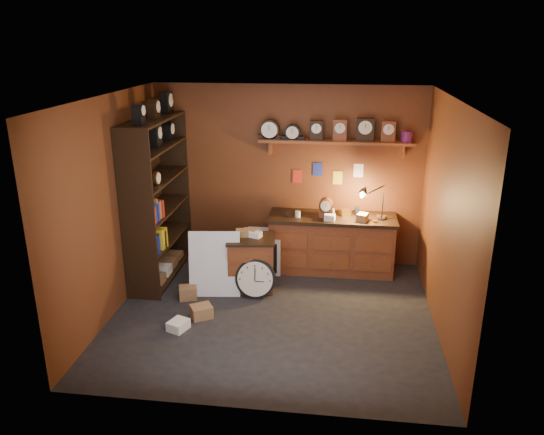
{
  "coord_description": "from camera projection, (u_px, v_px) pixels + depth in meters",
  "views": [
    {
      "loc": [
        0.75,
        -5.89,
        3.35
      ],
      "look_at": [
        -0.05,
        0.35,
        1.18
      ],
      "focal_mm": 35.0,
      "sensor_mm": 36.0,
      "label": 1
    }
  ],
  "objects": [
    {
      "name": "room_shell",
      "position": [
        278.0,
        181.0,
        6.25
      ],
      "size": [
        4.02,
        3.62,
        2.71
      ],
      "color": "brown",
      "rests_on": "ground"
    },
    {
      "name": "low_cabinet",
      "position": [
        251.0,
        261.0,
        7.32
      ],
      "size": [
        0.71,
        0.62,
        0.83
      ],
      "rotation": [
        0.0,
        0.0,
        0.12
      ],
      "color": "brown",
      "rests_on": "ground"
    },
    {
      "name": "white_panel",
      "position": [
        216.0,
        294.0,
        7.26
      ],
      "size": [
        0.7,
        0.27,
        0.9
      ],
      "primitive_type": "cube",
      "rotation": [
        -0.17,
        0.0,
        0.12
      ],
      "color": "silver",
      "rests_on": "ground"
    },
    {
      "name": "floor",
      "position": [
        273.0,
        315.0,
        6.71
      ],
      "size": [
        4.0,
        4.0,
        0.0
      ],
      "primitive_type": "plane",
      "color": "black",
      "rests_on": "ground"
    },
    {
      "name": "floor_box_b",
      "position": [
        178.0,
        325.0,
        6.36
      ],
      "size": [
        0.27,
        0.29,
        0.12
      ],
      "primitive_type": "cube",
      "rotation": [
        0.0,
        0.0,
        -0.38
      ],
      "color": "white",
      "rests_on": "ground"
    },
    {
      "name": "floor_box_a",
      "position": [
        202.0,
        311.0,
        6.63
      ],
      "size": [
        0.33,
        0.31,
        0.16
      ],
      "primitive_type": "cube",
      "rotation": [
        0.0,
        0.0,
        0.54
      ],
      "color": "#956941",
      "rests_on": "ground"
    },
    {
      "name": "mini_fridge",
      "position": [
        264.0,
        251.0,
        7.96
      ],
      "size": [
        0.55,
        0.57,
        0.56
      ],
      "rotation": [
        0.0,
        0.0,
        0.02
      ],
      "color": "silver",
      "rests_on": "ground"
    },
    {
      "name": "shelving_unit",
      "position": [
        155.0,
        193.0,
        7.44
      ],
      "size": [
        0.47,
        1.6,
        2.58
      ],
      "color": "black",
      "rests_on": "ground"
    },
    {
      "name": "workbench",
      "position": [
        332.0,
        240.0,
        7.86
      ],
      "size": [
        1.86,
        0.66,
        1.36
      ],
      "color": "brown",
      "rests_on": "ground"
    },
    {
      "name": "floor_box_c",
      "position": [
        188.0,
        293.0,
        7.1
      ],
      "size": [
        0.28,
        0.25,
        0.17
      ],
      "primitive_type": "cube",
      "rotation": [
        0.0,
        0.0,
        0.3
      ],
      "color": "#956941",
      "rests_on": "ground"
    },
    {
      "name": "big_round_clock",
      "position": [
        255.0,
        279.0,
        7.09
      ],
      "size": [
        0.54,
        0.17,
        0.54
      ],
      "color": "black",
      "rests_on": "ground"
    }
  ]
}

